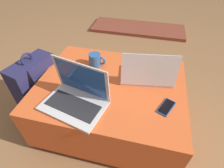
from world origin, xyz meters
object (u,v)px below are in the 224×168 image
backpack (37,87)px  laptop_near (76,96)px  laptop_far (147,74)px  coffee_mug (95,60)px  cell_phone (166,107)px

backpack → laptop_near: bearing=80.4°
laptop_near → laptop_far: size_ratio=1.07×
laptop_near → coffee_mug: (-0.01, 0.40, -0.00)m
coffee_mug → cell_phone: bearing=-29.9°
laptop_near → backpack: 0.55m
backpack → coffee_mug: bearing=127.4°
laptop_near → cell_phone: size_ratio=2.77×
cell_phone → coffee_mug: coffee_mug is taller
coffee_mug → laptop_far: bearing=-11.1°
laptop_far → backpack: size_ratio=0.70×
backpack → coffee_mug: backpack is taller
cell_phone → backpack: bearing=-162.2°
laptop_near → backpack: laptop_near is taller
laptop_near → coffee_mug: laptop_near is taller
backpack → coffee_mug: (0.45, 0.19, 0.22)m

